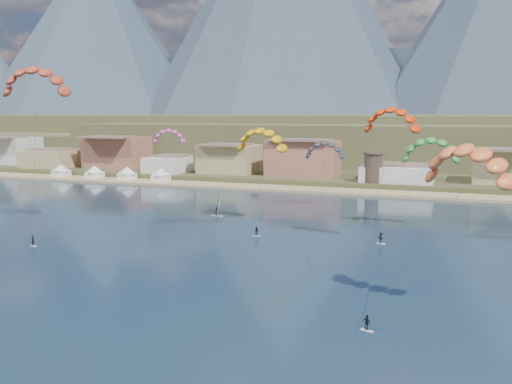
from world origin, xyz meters
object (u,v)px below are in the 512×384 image
at_px(kitesurfer_green, 430,147).
at_px(windsurfer, 218,209).
at_px(kitesurfer_yellow, 261,136).
at_px(kitesurfer_red, 35,77).
at_px(kitesurfer_orange, 468,158).
at_px(watchtower, 373,167).

relative_size(kitesurfer_green, windsurfer, 4.56).
xyz_separation_m(kitesurfer_yellow, kitesurfer_green, (31.01, 3.95, -1.57)).
bearing_deg(kitesurfer_red, kitesurfer_green, 19.71).
bearing_deg(kitesurfer_green, windsurfer, 179.89).
relative_size(kitesurfer_red, kitesurfer_orange, 1.53).
bearing_deg(kitesurfer_yellow, kitesurfer_red, -150.84).
distance_m(kitesurfer_red, kitesurfer_green, 72.05).
bearing_deg(kitesurfer_yellow, kitesurfer_orange, -47.67).
height_order(kitesurfer_red, kitesurfer_green, kitesurfer_red).
height_order(watchtower, windsurfer, watchtower).
relative_size(kitesurfer_red, windsurfer, 6.93).
distance_m(kitesurfer_yellow, windsurfer, 19.54).
bearing_deg(windsurfer, kitesurfer_red, -135.81).
relative_size(watchtower, windsurfer, 1.89).
xyz_separation_m(kitesurfer_yellow, kitesurfer_orange, (37.14, -40.76, -0.10)).
bearing_deg(watchtower, kitesurfer_green, -71.30).
distance_m(kitesurfer_red, kitesurfer_yellow, 42.42).
bearing_deg(kitesurfer_orange, watchtower, 103.80).
relative_size(watchtower, kitesurfer_orange, 0.42).
height_order(kitesurfer_orange, kitesurfer_green, kitesurfer_orange).
height_order(kitesurfer_green, windsurfer, kitesurfer_green).
relative_size(watchtower, kitesurfer_yellow, 0.41).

